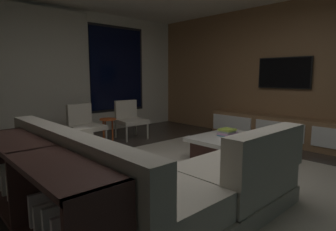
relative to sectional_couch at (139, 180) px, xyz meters
The scene contains 13 objects.
floor 0.92m from the sectional_couch, ahead, with size 9.20×9.20×0.00m, color #332B26.
back_wall_with_window 3.97m from the sectional_couch, 77.94° to the left, with size 6.60×0.30×2.70m.
media_wall 4.06m from the sectional_couch, ahead, with size 0.12×7.80×2.70m.
area_rug 1.24m from the sectional_couch, ahead, with size 3.20×3.80×0.01m, color #ADA391.
sectional_couch is the anchor object (origin of this frame).
coffee_table 2.05m from the sectional_couch, ahead, with size 1.16×1.16×0.36m.
book_stack_on_coffee_table 2.10m from the sectional_couch, 11.68° to the left, with size 0.29×0.21×0.11m.
accent_chair_near_window 3.22m from the sectional_couch, 56.50° to the left, with size 0.61×0.62×0.78m.
accent_chair_by_curtain 2.78m from the sectional_couch, 74.18° to the left, with size 0.59×0.61×0.78m.
side_stool 2.97m from the sectional_couch, 64.91° to the left, with size 0.32×0.32×0.46m.
media_console 3.64m from the sectional_couch, ahead, with size 0.46×3.10×0.52m.
mounted_tv 3.98m from the sectional_couch, ahead, with size 0.05×1.04×0.60m.
console_table_behind_couch 0.93m from the sectional_couch, behind, with size 0.40×2.10×0.74m.
Camera 1 is at (-2.44, -2.24, 1.30)m, focal length 29.98 mm.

